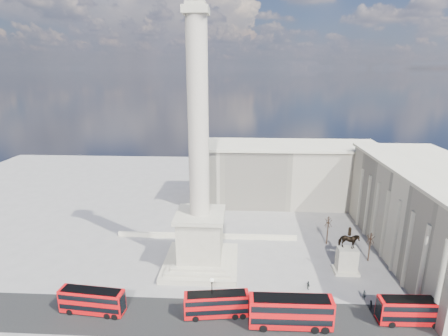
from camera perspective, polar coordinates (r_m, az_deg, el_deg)
ground at (r=66.08m, az=-4.30°, el=-17.70°), size 180.00×180.00×0.00m
asphalt_road at (r=57.66m, az=-0.26°, el=-23.40°), size 120.00×9.00×0.01m
nelsons_column at (r=64.50m, az=-3.98°, el=-5.61°), size 14.00×14.00×49.85m
balustrade_wall at (r=79.55m, az=-2.86°, el=-11.00°), size 40.00×0.60×1.10m
building_east at (r=79.44m, az=31.08°, el=-6.52°), size 19.00×46.00×18.60m
building_northeast at (r=99.45m, az=10.03°, el=-0.82°), size 51.00×17.00×16.60m
red_bus_a at (r=60.93m, az=-20.67°, el=-19.63°), size 10.19×3.25×4.06m
red_bus_b at (r=56.91m, az=-1.15°, el=-21.35°), size 9.98×3.50×3.96m
red_bus_c at (r=55.65m, az=10.90°, el=-22.04°), size 12.08×2.95×4.89m
red_bus_d at (r=62.25m, az=28.58°, el=-19.77°), size 10.30×2.63×4.16m
victorian_lamp at (r=55.82m, az=-1.97°, el=-19.89°), size 0.57×0.57×6.60m
equestrian_statue at (r=70.06m, az=19.45°, el=-13.47°), size 4.46×3.34×9.16m
bare_tree_mid at (r=74.55m, az=22.83°, el=-10.48°), size 1.66×1.66×6.30m
bare_tree_far at (r=78.20m, az=16.69°, el=-8.35°), size 1.64×1.64×6.71m
pedestrian_walking at (r=65.05m, az=21.92°, el=-18.67°), size 0.62×0.41×1.66m
pedestrian_standing at (r=63.35m, az=22.78°, el=-19.87°), size 0.87×0.75×1.53m
pedestrian_crossing at (r=64.69m, az=13.59°, el=-18.12°), size 0.71×1.01×1.60m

